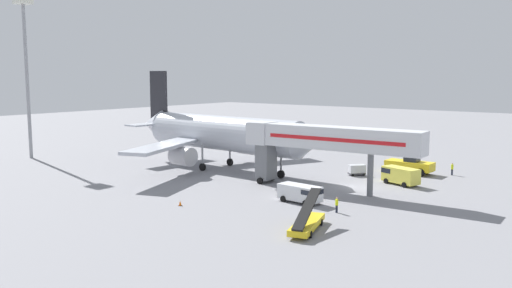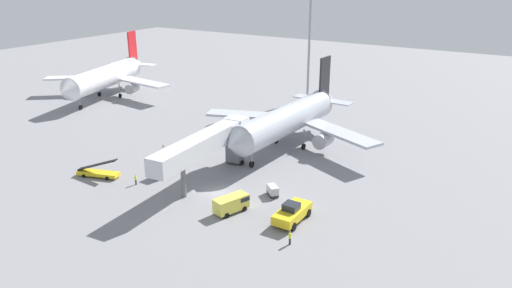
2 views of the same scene
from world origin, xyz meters
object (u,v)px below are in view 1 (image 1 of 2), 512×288
Objects in this scene: belt_loader_truck at (307,222)px; airplane_at_gate at (219,133)px; safety_cone_alpha at (180,203)px; apron_light_mast at (25,49)px; ground_crew_worker_midground at (337,204)px; service_van_mid_left at (400,175)px; jet_bridge at (320,140)px; pushback_tug at (410,165)px; ground_crew_worker_foreground at (452,169)px; service_van_mid_right at (301,193)px; baggage_cart_near_center at (357,170)px.

airplane_at_gate is at bearing 55.52° from belt_loader_truck.
safety_cone_alpha is 47.91m from apron_light_mast.
apron_light_mast is (7.67, 43.77, 17.91)m from safety_cone_alpha.
ground_crew_worker_midground is 16.54m from safety_cone_alpha.
ground_crew_worker_midground is at bearing -178.10° from service_van_mid_left.
service_van_mid_left is (8.79, -6.52, -4.77)m from jet_bridge.
pushback_tug is 5.70m from ground_crew_worker_foreground.
pushback_tug is 32.64m from belt_loader_truck.
pushback_tug is at bearing -60.61° from airplane_at_gate.
airplane_at_gate is 1.57× the size of jet_bridge.
safety_cone_alpha is at bearing 133.83° from service_van_mid_right.
belt_loader_truck is at bearing -124.48° from airplane_at_gate.
ground_crew_worker_midground is (-1.32, -5.18, -0.26)m from service_van_mid_right.
safety_cone_alpha is (-27.15, 6.89, -0.56)m from baggage_cart_near_center.
jet_bridge is 8.87m from service_van_mid_right.
belt_loader_truck is (-18.90, -27.52, -4.54)m from airplane_at_gate.
service_van_mid_left is at bearing -78.11° from airplane_at_gate.
safety_cone_alpha is at bearing 92.23° from belt_loader_truck.
service_van_mid_right is at bearing -88.51° from apron_light_mast.
apron_light_mast is at bearing 83.22° from belt_loader_truck.
jet_bridge is 53.39m from apron_light_mast.
pushback_tug is 0.94× the size of belt_loader_truck.
service_van_mid_right is 2.90× the size of ground_crew_worker_foreground.
ground_crew_worker_midground is at bearing -174.40° from pushback_tug.
service_van_mid_left is 3.21× the size of ground_crew_worker_midground.
belt_loader_truck reaches higher than service_van_mid_left.
baggage_cart_near_center is at bearing -14.24° from safety_cone_alpha.
airplane_at_gate reaches higher than jet_bridge.
jet_bridge is 12.18m from ground_crew_worker_midground.
baggage_cart_near_center is at bearing 8.00° from service_van_mid_right.
belt_loader_truck is 0.26× the size of apron_light_mast.
service_van_mid_right is 9.16× the size of safety_cone_alpha.
safety_cone_alpha is (-16.19, 7.52, -5.75)m from jet_bridge.
service_van_mid_right is 13.10m from safety_cone_alpha.
safety_cone_alpha is (-24.97, 14.04, -0.98)m from service_van_mid_left.
ground_crew_worker_foreground is at bearing -2.76° from belt_loader_truck.
pushback_tug is 4.05× the size of ground_crew_worker_midground.
ground_crew_worker_midground is (-25.33, -2.48, -0.38)m from pushback_tug.
service_van_mid_right is at bearing -164.98° from jet_bridge.
ground_crew_worker_foreground reaches higher than safety_cone_alpha.
belt_loader_truck is 7.19m from ground_crew_worker_midground.
belt_loader_truck is 27.93m from baggage_cart_near_center.
belt_loader_truck is 1.35× the size of service_van_mid_left.
jet_bridge is 4.36× the size of service_van_mid_left.
ground_crew_worker_foreground reaches higher than baggage_cart_near_center.
service_van_mid_right is at bearing 36.07° from belt_loader_truck.
pushback_tug is at bearing 13.29° from service_van_mid_left.
apron_light_mast is at bearing 80.06° from safety_cone_alpha.
baggage_cart_near_center is (-5.91, 5.24, -0.40)m from pushback_tug.
pushback_tug is 3.75× the size of ground_crew_worker_foreground.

